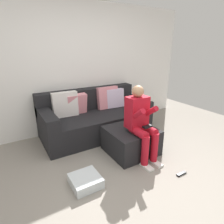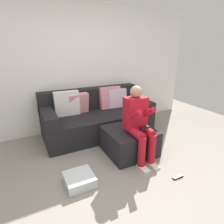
{
  "view_description": "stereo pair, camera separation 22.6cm",
  "coord_description": "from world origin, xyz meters",
  "px_view_note": "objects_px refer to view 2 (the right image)",
  "views": [
    {
      "loc": [
        -1.29,
        -1.45,
        1.68
      ],
      "look_at": [
        0.31,
        1.2,
        0.59
      ],
      "focal_mm": 30.03,
      "sensor_mm": 36.0,
      "label": 1
    },
    {
      "loc": [
        -1.09,
        -1.56,
        1.68
      ],
      "look_at": [
        0.31,
        1.2,
        0.59
      ],
      "focal_mm": 30.03,
      "sensor_mm": 36.0,
      "label": 2
    }
  ],
  "objects_px": {
    "couch_sectional": "(96,117)",
    "storage_bin": "(79,179)",
    "ottoman": "(129,141)",
    "person_seated": "(139,121)",
    "remote_near_ottoman": "(178,177)"
  },
  "relations": [
    {
      "from": "couch_sectional",
      "to": "remote_near_ottoman",
      "type": "height_order",
      "value": "couch_sectional"
    },
    {
      "from": "ottoman",
      "to": "couch_sectional",
      "type": "bearing_deg",
      "value": 100.94
    },
    {
      "from": "couch_sectional",
      "to": "ottoman",
      "type": "height_order",
      "value": "couch_sectional"
    },
    {
      "from": "ottoman",
      "to": "remote_near_ottoman",
      "type": "xyz_separation_m",
      "value": [
        0.25,
        -0.85,
        -0.2
      ]
    },
    {
      "from": "person_seated",
      "to": "couch_sectional",
      "type": "bearing_deg",
      "value": 100.55
    },
    {
      "from": "person_seated",
      "to": "storage_bin",
      "type": "distance_m",
      "value": 1.16
    },
    {
      "from": "person_seated",
      "to": "storage_bin",
      "type": "relative_size",
      "value": 3.11
    },
    {
      "from": "ottoman",
      "to": "storage_bin",
      "type": "bearing_deg",
      "value": -159.71
    },
    {
      "from": "storage_bin",
      "to": "ottoman",
      "type": "bearing_deg",
      "value": 20.29
    },
    {
      "from": "storage_bin",
      "to": "person_seated",
      "type": "bearing_deg",
      "value": 9.69
    },
    {
      "from": "person_seated",
      "to": "remote_near_ottoman",
      "type": "distance_m",
      "value": 0.93
    },
    {
      "from": "couch_sectional",
      "to": "person_seated",
      "type": "bearing_deg",
      "value": -79.45
    },
    {
      "from": "couch_sectional",
      "to": "storage_bin",
      "type": "bearing_deg",
      "value": -120.51
    },
    {
      "from": "ottoman",
      "to": "person_seated",
      "type": "relative_size",
      "value": 0.66
    },
    {
      "from": "storage_bin",
      "to": "remote_near_ottoman",
      "type": "height_order",
      "value": "storage_bin"
    }
  ]
}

